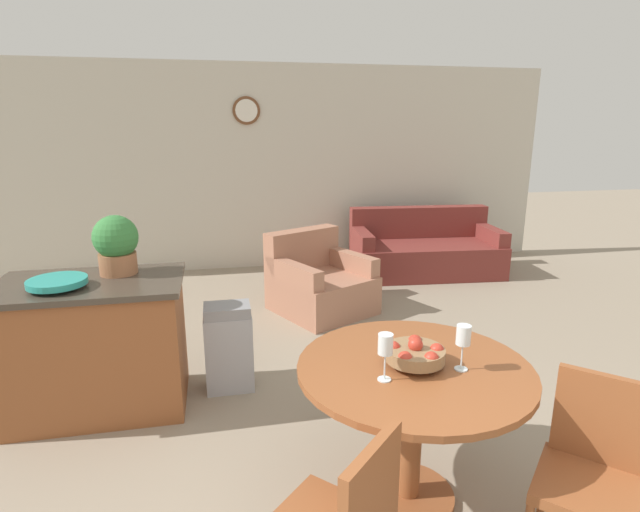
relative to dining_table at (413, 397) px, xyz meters
The scene contains 12 objects.
wall_back 4.76m from the dining_table, 93.26° to the left, with size 8.00×0.09×2.70m.
dining_table is the anchor object (origin of this frame).
dining_chair_near_right 0.82m from the dining_table, 40.23° to the right, with size 0.59×0.59×0.88m.
fruit_bowl 0.24m from the dining_table, 75.38° to the right, with size 0.29×0.29×0.15m.
wine_glass_left 0.41m from the dining_table, 150.70° to the right, with size 0.07×0.07×0.23m.
wine_glass_right 0.41m from the dining_table, 23.32° to the right, with size 0.07×0.07×0.23m.
kitchen_island 2.20m from the dining_table, 143.99° to the left, with size 1.20×0.74×0.92m.
teal_bowl 2.28m from the dining_table, 148.58° to the left, with size 0.36×0.36×0.06m.
potted_plant 2.22m from the dining_table, 137.97° to the left, with size 0.30×0.30×0.41m.
trash_bin 1.65m from the dining_table, 122.77° to the left, with size 0.35×0.24×0.66m.
couch 4.31m from the dining_table, 65.74° to the left, with size 1.97×1.11×0.84m.
armchair 2.85m from the dining_table, 87.83° to the left, with size 1.18×1.20×0.83m.
Camera 1 is at (-0.65, -0.98, 1.93)m, focal length 28.00 mm.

